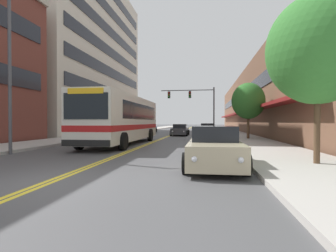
# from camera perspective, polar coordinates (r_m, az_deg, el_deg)

# --- Properties ---
(ground_plane) EXTENTS (240.00, 240.00, 0.00)m
(ground_plane) POSITION_cam_1_polar(r_m,az_deg,el_deg) (43.47, 2.76, -1.19)
(ground_plane) COLOR #4C4C4F
(sidewalk_left) EXTENTS (3.86, 106.00, 0.15)m
(sidewalk_left) POSITION_cam_1_polar(r_m,az_deg,el_deg) (44.77, -6.75, -1.04)
(sidewalk_left) COLOR #B2ADA5
(sidewalk_left) RESTS_ON ground_plane
(sidewalk_right) EXTENTS (3.86, 106.00, 0.15)m
(sidewalk_right) POSITION_cam_1_polar(r_m,az_deg,el_deg) (43.41, 12.57, -1.12)
(sidewalk_right) COLOR #B2ADA5
(sidewalk_right) RESTS_ON ground_plane
(centre_line) EXTENTS (0.34, 106.00, 0.01)m
(centre_line) POSITION_cam_1_polar(r_m,az_deg,el_deg) (43.47, 2.76, -1.19)
(centre_line) COLOR yellow
(centre_line) RESTS_ON ground_plane
(office_tower_left) EXTENTS (12.08, 29.34, 23.43)m
(office_tower_left) POSITION_cam_1_polar(r_m,az_deg,el_deg) (43.39, -19.71, 14.35)
(office_tower_left) COLOR beige
(office_tower_left) RESTS_ON ground_plane
(storefront_row_right) EXTENTS (9.10, 68.00, 9.16)m
(storefront_row_right) POSITION_cam_1_polar(r_m,az_deg,el_deg) (44.40, 20.57, 4.70)
(storefront_row_right) COLOR brown
(storefront_row_right) RESTS_ON ground_plane
(city_bus) EXTENTS (2.91, 11.75, 3.29)m
(city_bus) POSITION_cam_1_polar(r_m,az_deg,el_deg) (18.96, -9.70, 1.74)
(city_bus) COLOR silver
(city_bus) RESTS_ON ground_plane
(car_white_parked_left_near) EXTENTS (2.19, 4.62, 1.29)m
(car_white_parked_left_near) POSITION_cam_1_polar(r_m,az_deg,el_deg) (30.35, -7.76, -0.95)
(car_white_parked_left_near) COLOR white
(car_white_parked_left_near) RESTS_ON ground_plane
(car_navy_parked_left_far) EXTENTS (2.09, 4.51, 1.38)m
(car_navy_parked_left_far) POSITION_cam_1_polar(r_m,az_deg,el_deg) (39.55, -4.29, -0.48)
(car_navy_parked_left_far) COLOR #19234C
(car_navy_parked_left_far) RESTS_ON ground_plane
(car_beige_parked_right_foreground) EXTENTS (1.99, 4.61, 1.42)m
(car_beige_parked_right_foreground) POSITION_cam_1_polar(r_m,az_deg,el_deg) (9.31, 10.05, -4.74)
(car_beige_parked_right_foreground) COLOR #BCAD89
(car_beige_parked_right_foreground) RESTS_ON ground_plane
(car_charcoal_parked_right_mid) EXTENTS (2.18, 4.68, 1.38)m
(car_charcoal_parked_right_mid) POSITION_cam_1_polar(r_m,az_deg,el_deg) (36.16, 8.51, -0.61)
(car_charcoal_parked_right_mid) COLOR #232328
(car_charcoal_parked_right_mid) RESTS_ON ground_plane
(car_dark_grey_moving_lead) EXTENTS (2.01, 4.64, 1.32)m
(car_dark_grey_moving_lead) POSITION_cam_1_polar(r_m,az_deg,el_deg) (30.65, 2.65, -0.91)
(car_dark_grey_moving_lead) COLOR #38383D
(car_dark_grey_moving_lead) RESTS_ON ground_plane
(traffic_signal_mast) EXTENTS (7.28, 0.38, 6.25)m
(traffic_signal_mast) POSITION_cam_1_polar(r_m,az_deg,el_deg) (35.92, 5.90, 5.56)
(traffic_signal_mast) COLOR #47474C
(traffic_signal_mast) RESTS_ON ground_plane
(street_lamp_left_near) EXTENTS (2.21, 0.28, 9.41)m
(street_lamp_left_near) POSITION_cam_1_polar(r_m,az_deg,el_deg) (15.11, -30.46, 15.74)
(street_lamp_left_near) COLOR #47474C
(street_lamp_left_near) RESTS_ON ground_plane
(street_tree_right_near) EXTENTS (3.38, 3.38, 5.75)m
(street_tree_right_near) POSITION_cam_1_polar(r_m,az_deg,el_deg) (10.58, 29.79, 14.21)
(street_tree_right_near) COLOR brown
(street_tree_right_near) RESTS_ON sidewalk_right
(street_tree_right_mid) EXTENTS (2.83, 2.83, 4.80)m
(street_tree_right_mid) POSITION_cam_1_polar(r_m,az_deg,el_deg) (23.73, 17.07, 5.24)
(street_tree_right_mid) COLOR brown
(street_tree_right_mid) RESTS_ON sidewalk_right
(fire_hydrant) EXTENTS (0.34, 0.26, 0.92)m
(fire_hydrant) POSITION_cam_1_polar(r_m,az_deg,el_deg) (18.72, 13.96, -2.08)
(fire_hydrant) COLOR red
(fire_hydrant) RESTS_ON sidewalk_right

